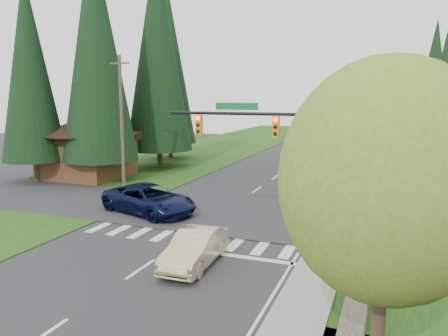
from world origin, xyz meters
The scene contains 32 objects.
ground centered at (0.00, 0.00, 0.00)m, with size 120.00×120.00×0.00m, color #28282B.
grass_east centered at (13.00, 20.00, 0.03)m, with size 14.00×110.00×0.06m, color #164913.
grass_west centered at (-13.00, 20.00, 0.03)m, with size 14.00×110.00×0.06m, color #164913.
cross_street centered at (0.00, 8.00, 0.00)m, with size 120.00×8.00×0.10m, color #28282B.
sidewalk_east centered at (6.90, 22.00, 0.07)m, with size 1.80×80.00×0.13m, color gray.
curb_east centered at (6.05, 22.00, 0.07)m, with size 0.20×80.00×0.13m, color gray.
stone_wall_south centered at (8.60, -3.00, 0.35)m, with size 0.70×14.00×0.70m, color #4C4438.
stone_wall_north centered at (8.60, 30.00, 0.35)m, with size 0.70×40.00×0.70m, color #4C4438.
traffic_signal centered at (4.37, 4.50, 4.98)m, with size 8.70×0.37×6.80m.
brown_building centered at (-15.00, 15.00, 3.14)m, with size 8.40×8.40×5.40m.
utility_pole centered at (-9.50, 12.00, 5.14)m, with size 1.60×0.24×10.00m.
decid_tree_0 centered at (9.20, 14.00, 5.60)m, with size 4.80×4.80×8.37m.
decid_tree_1 centered at (9.30, 21.00, 5.80)m, with size 5.20×5.20×8.80m.
decid_tree_2 centered at (9.10, 28.00, 5.93)m, with size 5.00×5.00×8.82m.
decid_tree_3 centered at (9.20, 35.00, 5.66)m, with size 5.00×5.00×8.55m.
decid_tree_4 centered at (9.30, 42.00, 6.06)m, with size 5.40×5.40×9.18m.
decid_tree_5 centered at (9.10, 49.00, 5.53)m, with size 4.80×4.80×8.30m.
decid_tree_6 centered at (9.20, 56.00, 5.86)m, with size 5.20×5.20×8.86m.
decid_tree_south centered at (9.30, -6.00, 5.27)m, with size 4.60×4.60×7.92m.
conifer_w_a centered at (-13.00, 14.00, 10.79)m, with size 6.12×6.12×19.80m.
conifer_w_b centered at (-16.00, 18.00, 9.79)m, with size 5.44×5.44×17.80m.
conifer_w_c centered at (-12.00, 22.00, 11.29)m, with size 6.46×6.46×20.80m.
conifer_w_d centered at (-18.00, 12.00, 9.29)m, with size 5.10×5.10×16.80m.
conifer_w_e centered at (-14.00, 28.00, 10.29)m, with size 5.78×5.78×18.80m.
conifer_e_c centered at (14.00, 48.00, 9.29)m, with size 5.10×5.10×16.80m.
sedan_champagne centered at (1.90, 0.22, 0.74)m, with size 1.56×4.47×1.47m, color beige.
suv_navy centered at (-4.12, 6.65, 0.88)m, with size 2.90×6.30×1.75m, color #0A1034.
parked_car_a centered at (4.82, 18.26, 0.74)m, with size 1.75×4.36×1.48m, color silver.
parked_car_b centered at (5.60, 22.00, 0.61)m, with size 1.72×4.22×1.23m, color slate.
parked_car_c centered at (4.20, 33.44, 0.65)m, with size 1.37×3.94×1.30m, color #A5A6AA.
parked_car_d centered at (5.60, 40.14, 0.79)m, with size 1.88×4.66×1.59m, color silver.
parked_car_e centered at (4.51, 44.20, 0.69)m, with size 1.93×4.75×1.38m, color silver.
Camera 1 is at (9.34, -15.68, 7.06)m, focal length 35.00 mm.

